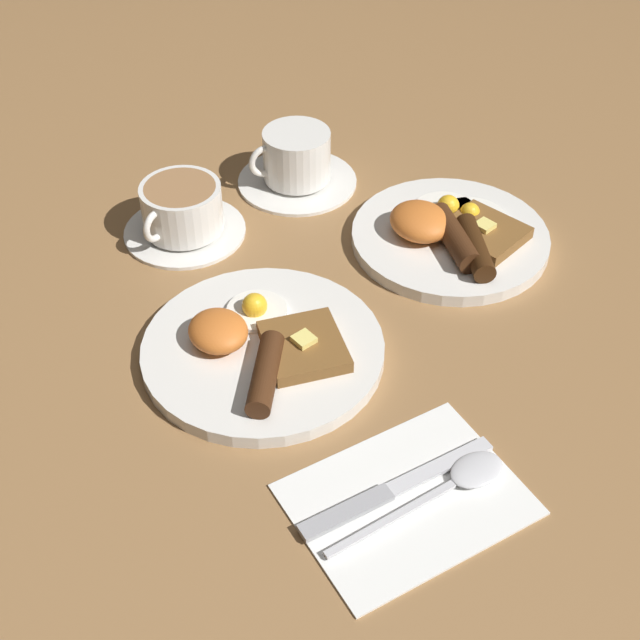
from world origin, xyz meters
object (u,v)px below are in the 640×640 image
(breakfast_plate_near, at_px, (262,347))
(teacup_near, at_px, (182,213))
(spoon, at_px, (460,479))
(knife, at_px, (388,492))
(teacup_far, at_px, (296,162))
(breakfast_plate_far, at_px, (451,234))

(breakfast_plate_near, bearing_deg, teacup_near, 171.61)
(teacup_near, relative_size, spoon, 0.78)
(teacup_near, bearing_deg, knife, -4.73)
(breakfast_plate_near, distance_m, knife, 0.21)
(knife, bearing_deg, teacup_far, 70.08)
(teacup_near, distance_m, knife, 0.45)
(teacup_near, bearing_deg, breakfast_plate_near, -8.39)
(breakfast_plate_near, xyz_separation_m, spoon, (0.24, 0.06, -0.00))
(breakfast_plate_far, height_order, spoon, breakfast_plate_far)
(breakfast_plate_near, bearing_deg, teacup_far, 140.26)
(breakfast_plate_far, bearing_deg, knife, -48.93)
(breakfast_plate_near, xyz_separation_m, teacup_far, (-0.25, 0.21, 0.02))
(teacup_far, bearing_deg, spoon, -16.79)
(spoon, bearing_deg, teacup_near, 94.58)
(breakfast_plate_near, distance_m, teacup_far, 0.32)
(breakfast_plate_near, relative_size, teacup_far, 1.62)
(breakfast_plate_near, height_order, teacup_near, teacup_near)
(teacup_far, relative_size, spoon, 0.81)
(breakfast_plate_far, bearing_deg, spoon, -39.24)
(teacup_far, xyz_separation_m, knife, (0.46, -0.21, -0.02))
(breakfast_plate_far, height_order, teacup_far, teacup_far)
(spoon, bearing_deg, teacup_far, 74.86)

